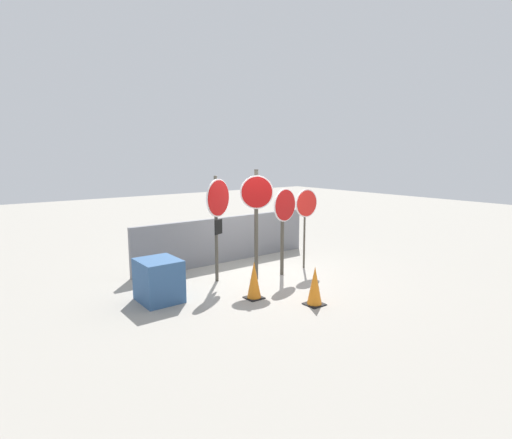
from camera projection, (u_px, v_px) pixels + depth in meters
ground_plane at (262, 275)px, 9.54m from camera, size 40.00×40.00×0.00m
fence_back at (226, 239)px, 10.66m from camera, size 5.25×0.12×1.21m
stop_sign_0 at (218, 208)px, 8.80m from camera, size 0.79×0.36×2.39m
stop_sign_1 at (257, 207)px, 8.93m from camera, size 0.68×0.37×2.52m
stop_sign_2 at (284, 215)px, 9.31m from camera, size 0.77×0.20×2.07m
stop_sign_3 at (306, 208)px, 9.87m from camera, size 0.70×0.11×2.01m
traffic_cone_0 at (315, 286)px, 7.58m from camera, size 0.34×0.34×0.75m
traffic_cone_1 at (254, 280)px, 7.93m from camera, size 0.34×0.34×0.76m
storage_crate at (159, 280)px, 7.78m from camera, size 0.74×0.84×0.83m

